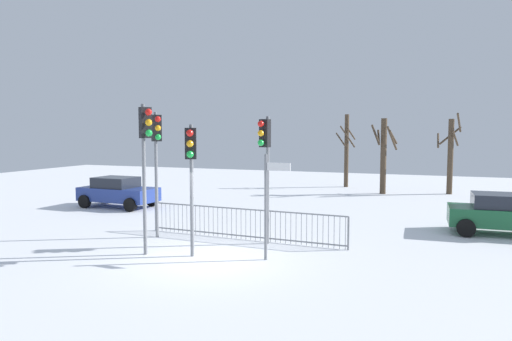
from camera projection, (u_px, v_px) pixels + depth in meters
ground_plane at (208, 259)px, 13.76m from camera, size 60.00×60.00×0.00m
traffic_light_mid_left at (265, 151)px, 15.29m from camera, size 0.36×0.56×4.19m
traffic_light_rear_right at (191, 160)px, 13.70m from camera, size 0.39×0.53×3.90m
traffic_light_foreground_right at (145, 145)px, 13.90m from camera, size 0.50×0.43×4.50m
traffic_light_foreground_left at (157, 146)px, 16.22m from camera, size 0.47×0.47×4.36m
direction_sign_post at (268, 201)px, 13.52m from camera, size 0.79×0.11×3.06m
pedestrian_guard_railing at (243, 223)px, 16.22m from camera, size 7.29×0.44×1.07m
car_green_near at (504, 214)px, 16.93m from camera, size 3.85×2.02×1.47m
car_blue_mid at (118, 192)px, 23.11m from camera, size 3.86×2.05×1.47m
bare_tree_left at (450, 154)px, 27.83m from camera, size 1.35×1.46×4.75m
bare_tree_centre at (346, 150)px, 31.39m from camera, size 1.38×0.95×4.81m
bare_tree_right at (384, 154)px, 27.90m from camera, size 1.57×1.22×4.46m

